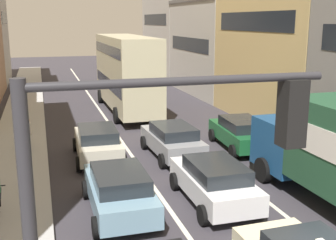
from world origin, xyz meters
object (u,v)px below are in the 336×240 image
at_px(sedan_centre_lane_second, 214,181).
at_px(traffic_light_pole, 142,218).
at_px(bus_mid_queue_primary, 126,70).
at_px(sedan_left_lane_third, 98,142).
at_px(hatchback_centre_lane_third, 172,140).
at_px(sedan_right_lane_behind_truck, 241,132).
at_px(pedestrian_near_kerb, 28,132).
at_px(wagon_left_lane_second, 119,190).

bearing_deg(sedan_centre_lane_second, traffic_light_pole, 151.97).
xyz_separation_m(traffic_light_pole, sedan_centre_lane_second, (4.34, 8.08, -3.02)).
bearing_deg(bus_mid_queue_primary, sedan_left_lane_third, 161.46).
distance_m(hatchback_centre_lane_third, sedan_right_lane_behind_truck, 3.55).
bearing_deg(hatchback_centre_lane_third, sedan_right_lane_behind_truck, -87.23).
bearing_deg(hatchback_centre_lane_third, pedestrian_near_kerb, 65.73).
height_order(sedan_right_lane_behind_truck, pedestrian_near_kerb, pedestrian_near_kerb).
xyz_separation_m(sedan_left_lane_third, bus_mid_queue_primary, (3.24, 9.72, 2.03)).
bearing_deg(wagon_left_lane_second, sedan_left_lane_third, -0.29).
xyz_separation_m(sedan_centre_lane_second, sedan_left_lane_third, (-3.13, 5.85, 0.00)).
relative_size(traffic_light_pole, sedan_right_lane_behind_truck, 1.25).
bearing_deg(sedan_centre_lane_second, wagon_left_lane_second, 87.92).
bearing_deg(bus_mid_queue_primary, pedestrian_near_kerb, 140.83).
bearing_deg(traffic_light_pole, sedan_right_lane_behind_truck, 59.51).
height_order(wagon_left_lane_second, bus_mid_queue_primary, bus_mid_queue_primary).
distance_m(wagon_left_lane_second, hatchback_centre_lane_third, 6.18).
height_order(sedan_centre_lane_second, pedestrian_near_kerb, pedestrian_near_kerb).
height_order(sedan_left_lane_third, pedestrian_near_kerb, pedestrian_near_kerb).
distance_m(traffic_light_pole, sedan_right_lane_behind_truck, 16.14).
xyz_separation_m(traffic_light_pole, pedestrian_near_kerb, (-1.77, 15.99, -2.87)).
xyz_separation_m(sedan_left_lane_third, pedestrian_near_kerb, (-2.97, 2.06, 0.15)).
distance_m(sedan_left_lane_third, pedestrian_near_kerb, 3.62).
bearing_deg(hatchback_centre_lane_third, bus_mid_queue_primary, -1.41).
xyz_separation_m(bus_mid_queue_primary, pedestrian_near_kerb, (-6.21, -7.66, -1.88)).
distance_m(traffic_light_pole, pedestrian_near_kerb, 16.34).
distance_m(wagon_left_lane_second, bus_mid_queue_primary, 15.91).
distance_m(wagon_left_lane_second, sedan_left_lane_third, 5.72).
bearing_deg(sedan_right_lane_behind_truck, bus_mid_queue_primary, 23.61).
bearing_deg(sedan_left_lane_third, sedan_right_lane_behind_truck, -90.24).
distance_m(sedan_left_lane_third, sedan_right_lane_behind_truck, 6.84).
relative_size(sedan_right_lane_behind_truck, bus_mid_queue_primary, 0.42).
relative_size(sedan_right_lane_behind_truck, pedestrian_near_kerb, 2.66).
height_order(hatchback_centre_lane_third, bus_mid_queue_primary, bus_mid_queue_primary).
relative_size(sedan_left_lane_third, pedestrian_near_kerb, 2.63).
bearing_deg(sedan_right_lane_behind_truck, sedan_centre_lane_second, 150.25).
bearing_deg(sedan_left_lane_third, hatchback_centre_lane_third, -97.35).
relative_size(wagon_left_lane_second, pedestrian_near_kerb, 2.60).
bearing_deg(wagon_left_lane_second, traffic_light_pole, 172.46).
xyz_separation_m(wagon_left_lane_second, bus_mid_queue_primary, (3.30, 15.43, 2.03)).
relative_size(traffic_light_pole, sedan_left_lane_third, 1.26).
relative_size(traffic_light_pole, bus_mid_queue_primary, 0.52).
distance_m(wagon_left_lane_second, sedan_right_lane_behind_truck, 8.80).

